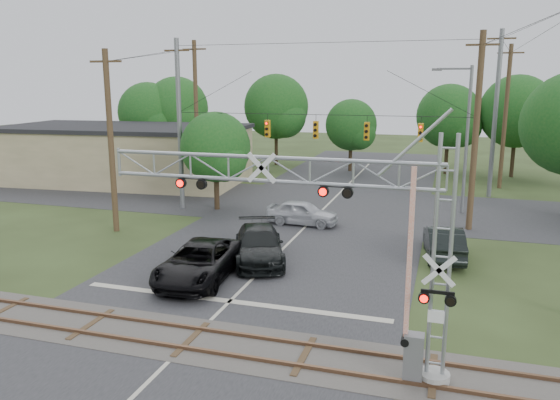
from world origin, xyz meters
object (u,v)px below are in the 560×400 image
(traffic_signal_span, at_px, (330,130))
(car_dark, at_px, (259,245))
(crossing_gantry, at_px, (331,226))
(commercial_building, at_px, (124,154))
(pickup_black, at_px, (199,262))
(sedan_silver, at_px, (302,213))
(streetlight, at_px, (464,132))

(traffic_signal_span, bearing_deg, car_dark, -99.30)
(crossing_gantry, distance_m, commercial_building, 36.00)
(pickup_black, bearing_deg, crossing_gantry, -43.79)
(sedan_silver, xyz_separation_m, streetlight, (9.33, 6.17, 4.68))
(sedan_silver, height_order, commercial_building, commercial_building)
(pickup_black, bearing_deg, sedan_silver, 75.41)
(pickup_black, relative_size, sedan_silver, 1.35)
(crossing_gantry, distance_m, pickup_black, 9.92)
(traffic_signal_span, distance_m, sedan_silver, 5.47)
(crossing_gantry, relative_size, streetlight, 1.11)
(pickup_black, height_order, commercial_building, commercial_building)
(car_dark, bearing_deg, crossing_gantry, -80.73)
(commercial_building, height_order, streetlight, streetlight)
(sedan_silver, distance_m, commercial_building, 21.53)
(pickup_black, height_order, car_dark, pickup_black)
(crossing_gantry, distance_m, traffic_signal_span, 18.82)
(traffic_signal_span, xyz_separation_m, car_dark, (-1.52, -9.27, -4.93))
(car_dark, height_order, streetlight, streetlight)
(car_dark, xyz_separation_m, commercial_building, (-18.73, 17.49, 1.65))
(commercial_building, bearing_deg, crossing_gantry, -52.33)
(commercial_building, bearing_deg, traffic_signal_span, -26.72)
(commercial_building, bearing_deg, sedan_silver, -32.54)
(crossing_gantry, distance_m, sedan_silver, 17.75)
(pickup_black, distance_m, sedan_silver, 10.88)
(pickup_black, height_order, sedan_silver, pickup_black)
(streetlight, bearing_deg, pickup_black, -123.65)
(commercial_building, bearing_deg, car_dark, -47.66)
(crossing_gantry, xyz_separation_m, commercial_building, (-24.18, 26.58, -2.06))
(crossing_gantry, height_order, streetlight, streetlight)
(crossing_gantry, height_order, sedan_silver, crossing_gantry)
(pickup_black, xyz_separation_m, car_dark, (1.67, 3.27, -0.01))
(streetlight, bearing_deg, crossing_gantry, -100.26)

